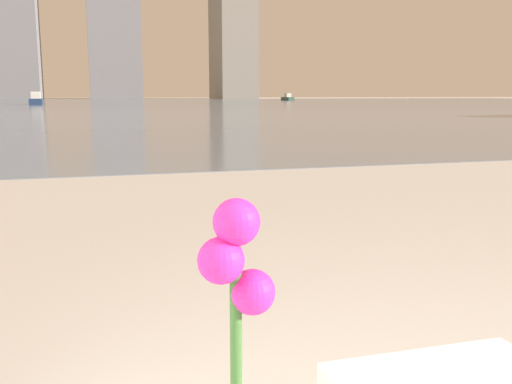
{
  "coord_description": "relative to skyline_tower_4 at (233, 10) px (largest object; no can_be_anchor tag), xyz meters",
  "views": [
    {
      "loc": [
        -0.67,
        0.24,
        0.94
      ],
      "look_at": [
        0.03,
        2.64,
        0.51
      ],
      "focal_mm": 40.0,
      "sensor_mm": 36.0,
      "label": 1
    }
  ],
  "objects": [
    {
      "name": "skyline_tower_4",
      "position": [
        0.0,
        0.0,
        0.0
      ],
      "size": [
        7.49,
        12.99,
        36.02
      ],
      "color": "gray",
      "rests_on": "ground_plane"
    },
    {
      "name": "harbor_water",
      "position": [
        -28.7,
        -56.0,
        -18.01
      ],
      "size": [
        180.0,
        110.0,
        0.01
      ],
      "color": "slate",
      "rests_on": "ground_plane"
    },
    {
      "name": "harbor_boat_3",
      "position": [
        -33.79,
        -63.08,
        -17.59
      ],
      "size": [
        1.16,
        3.11,
        1.15
      ],
      "color": "navy",
      "rests_on": "harbor_water"
    },
    {
      "name": "harbor_boat_4",
      "position": [
        -0.78,
        -36.62,
        -17.63
      ],
      "size": [
        1.2,
        2.88,
        1.05
      ],
      "color": "#335647",
      "rests_on": "harbor_water"
    },
    {
      "name": "skyline_tower_3",
      "position": [
        -23.83,
        0.0,
        0.25
      ],
      "size": [
        10.02,
        6.05,
        36.53
      ],
      "color": "slate",
      "rests_on": "ground_plane"
    }
  ]
}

